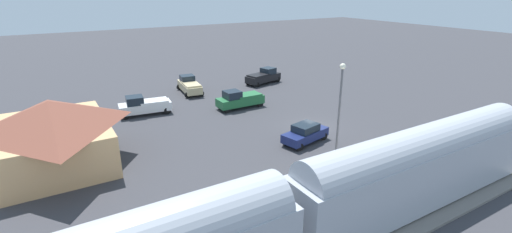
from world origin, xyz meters
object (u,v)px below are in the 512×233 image
at_px(pickup_tan, 189,85).
at_px(pedestrian_on_platform, 442,137).
at_px(pickup_white, 144,105).
at_px(sedan_navy, 305,133).
at_px(station_building, 54,132).
at_px(pickup_black, 264,76).
at_px(light_pole_near_platform, 340,103).
at_px(pickup_green, 239,99).

bearing_deg(pickup_tan, pedestrian_on_platform, -157.38).
bearing_deg(pickup_tan, pickup_white, 127.17).
height_order(sedan_navy, pickup_tan, pickup_tan).
distance_m(station_building, sedan_navy, 20.29).
bearing_deg(station_building, pickup_black, -64.50).
xyz_separation_m(pickup_white, sedan_navy, (-14.94, -10.22, -0.15)).
relative_size(pickup_white, sedan_navy, 1.17).
relative_size(pedestrian_on_platform, light_pole_near_platform, 0.21).
bearing_deg(pickup_tan, light_pole_near_platform, -174.67).
height_order(pickup_green, pickup_tan, same).
distance_m(pedestrian_on_platform, light_pole_near_platform, 10.35).
bearing_deg(pickup_green, pickup_white, 71.49).
distance_m(pedestrian_on_platform, pickup_white, 29.17).
xyz_separation_m(pickup_green, light_pole_near_platform, (-16.10, 0.25, 3.97)).
relative_size(sedan_navy, pickup_tan, 0.86).
relative_size(sedan_navy, light_pole_near_platform, 0.60).
bearing_deg(sedan_navy, pickup_green, 1.48).
height_order(pickup_black, light_pole_near_platform, light_pole_near_platform).
xyz_separation_m(sedan_navy, light_pole_near_platform, (-4.49, 0.55, 4.12)).
relative_size(station_building, pickup_tan, 1.93).
relative_size(sedan_navy, pickup_black, 0.84).
bearing_deg(pickup_tan, pickup_green, -163.77).
relative_size(pickup_green, pickup_tan, 0.97).
distance_m(station_building, pickup_tan, 21.32).
bearing_deg(pickup_tan, pickup_black, -94.54).
bearing_deg(pickup_tan, sedan_navy, -171.99).
height_order(pedestrian_on_platform, pickup_white, pickup_white).
relative_size(station_building, pickup_white, 1.92).
height_order(station_building, sedan_navy, station_building).
height_order(pickup_green, sedan_navy, pickup_green).
relative_size(station_building, pickup_black, 1.88).
height_order(station_building, light_pole_near_platform, light_pole_near_platform).
xyz_separation_m(pedestrian_on_platform, sedan_navy, (7.28, 8.69, -0.40)).
xyz_separation_m(pickup_white, pickup_black, (4.69, -18.23, 0.00)).
height_order(pickup_green, light_pole_near_platform, light_pole_near_platform).
bearing_deg(pedestrian_on_platform, light_pole_near_platform, 73.19).
relative_size(pedestrian_on_platform, sedan_navy, 0.36).
bearing_deg(pedestrian_on_platform, pickup_tan, 22.62).
bearing_deg(station_building, sedan_navy, -109.40).
bearing_deg(pickup_black, light_pole_near_platform, 160.43).
bearing_deg(light_pole_near_platform, station_building, 58.83).
xyz_separation_m(station_building, pedestrian_on_platform, (-13.99, -27.76, -1.40)).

